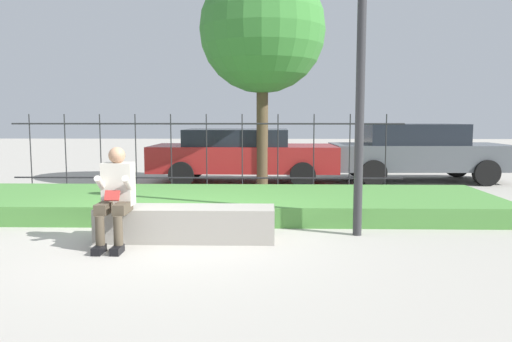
{
  "coord_description": "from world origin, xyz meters",
  "views": [
    {
      "loc": [
        1.29,
        -6.43,
        1.63
      ],
      "look_at": [
        1.11,
        0.83,
        0.83
      ],
      "focal_mm": 35.0,
      "sensor_mm": 36.0,
      "label": 1
    }
  ],
  "objects": [
    {
      "name": "car_parked_right",
      "position": [
        5.03,
        6.15,
        0.76
      ],
      "size": [
        4.34,
        2.02,
        1.44
      ],
      "rotation": [
        0.0,
        0.0,
        0.03
      ],
      "color": "#4C5156",
      "rests_on": "ground_plane"
    },
    {
      "name": "tree_behind_fence",
      "position": [
        1.16,
        4.97,
        3.54
      ],
      "size": [
        2.82,
        2.82,
        4.97
      ],
      "color": "#4C3D28",
      "rests_on": "ground_plane"
    },
    {
      "name": "stone_bench",
      "position": [
        0.21,
        0.0,
        0.2
      ],
      "size": [
        2.32,
        0.55,
        0.45
      ],
      "color": "gray",
      "rests_on": "ground_plane"
    },
    {
      "name": "ground_plane",
      "position": [
        0.0,
        0.0,
        0.0
      ],
      "size": [
        60.0,
        60.0,
        0.0
      ],
      "primitive_type": "plane",
      "color": "#A8A399"
    },
    {
      "name": "iron_fence",
      "position": [
        -0.0,
        3.99,
        0.88
      ],
      "size": [
        8.24,
        0.03,
        1.68
      ],
      "color": "#232326",
      "rests_on": "ground_plane"
    },
    {
      "name": "car_parked_center",
      "position": [
        0.66,
        5.83,
        0.71
      ],
      "size": [
        4.54,
        2.02,
        1.32
      ],
      "rotation": [
        0.0,
        0.0,
        -0.02
      ],
      "color": "maroon",
      "rests_on": "ground_plane"
    },
    {
      "name": "grass_berm",
      "position": [
        0.0,
        1.98,
        0.15
      ],
      "size": [
        10.24,
        2.56,
        0.3
      ],
      "color": "#4C893D",
      "rests_on": "ground_plane"
    },
    {
      "name": "street_lamp",
      "position": [
        2.52,
        0.34,
        2.45
      ],
      "size": [
        0.28,
        0.28,
        3.99
      ],
      "color": "#2D2D30",
      "rests_on": "ground_plane"
    },
    {
      "name": "person_seated_reader",
      "position": [
        -0.62,
        -0.31,
        0.68
      ],
      "size": [
        0.42,
        0.73,
        1.24
      ],
      "color": "black",
      "rests_on": "ground_plane"
    }
  ]
}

